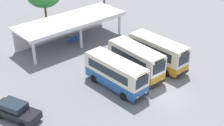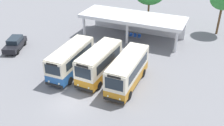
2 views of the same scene
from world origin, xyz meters
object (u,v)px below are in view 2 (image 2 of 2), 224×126
at_px(city_bus_second_in_row, 99,62).
at_px(waiting_chair_fourth_seat, 139,36).
at_px(city_bus_nearest_orange, 71,59).
at_px(parked_car_flank, 15,44).
at_px(city_bus_middle_cream, 128,70).
at_px(waiting_chair_end_by_column, 127,34).
at_px(waiting_chair_second_from_end, 131,35).
at_px(waiting_chair_middle_seat, 135,36).

distance_m(city_bus_second_in_row, waiting_chair_fourth_seat, 11.63).
height_order(city_bus_nearest_orange, parked_car_flank, city_bus_nearest_orange).
relative_size(city_bus_second_in_row, city_bus_middle_cream, 0.94).
bearing_deg(city_bus_middle_cream, city_bus_nearest_orange, -178.60).
xyz_separation_m(city_bus_nearest_orange, waiting_chair_end_by_column, (2.24, 11.99, -1.25)).
distance_m(parked_car_flank, waiting_chair_second_from_end, 16.29).
bearing_deg(waiting_chair_second_from_end, waiting_chair_fourth_seat, 0.71).
height_order(waiting_chair_second_from_end, waiting_chair_fourth_seat, same).
xyz_separation_m(city_bus_second_in_row, waiting_chair_middle_seat, (0.13, 11.50, -1.35)).
height_order(city_bus_nearest_orange, city_bus_middle_cream, city_bus_middle_cream).
distance_m(parked_car_flank, waiting_chair_middle_seat, 16.81).
height_order(city_bus_middle_cream, waiting_chair_second_from_end, city_bus_middle_cream).
height_order(city_bus_middle_cream, parked_car_flank, city_bus_middle_cream).
relative_size(waiting_chair_second_from_end, waiting_chair_fourth_seat, 1.00).
xyz_separation_m(city_bus_nearest_orange, waiting_chair_second_from_end, (2.87, 11.90, -1.25)).
xyz_separation_m(city_bus_nearest_orange, city_bus_middle_cream, (6.76, 0.17, 0.07)).
relative_size(parked_car_flank, waiting_chair_middle_seat, 5.68).
bearing_deg(waiting_chair_end_by_column, waiting_chair_second_from_end, -7.98).
bearing_deg(city_bus_middle_cream, parked_car_flank, 173.17).
height_order(city_bus_second_in_row, waiting_chair_middle_seat, city_bus_second_in_row).
relative_size(city_bus_middle_cream, waiting_chair_fourth_seat, 8.75).
bearing_deg(waiting_chair_end_by_column, city_bus_nearest_orange, -100.57).
bearing_deg(city_bus_nearest_orange, waiting_chair_second_from_end, 76.42).
bearing_deg(waiting_chair_second_from_end, city_bus_second_in_row, -87.49).
height_order(city_bus_second_in_row, waiting_chair_end_by_column, city_bus_second_in_row).
bearing_deg(city_bus_middle_cream, city_bus_second_in_row, 176.04).
distance_m(waiting_chair_middle_seat, waiting_chair_fourth_seat, 0.64).
distance_m(city_bus_second_in_row, waiting_chair_middle_seat, 11.58).
distance_m(city_bus_nearest_orange, waiting_chair_end_by_column, 12.26).
relative_size(city_bus_nearest_orange, waiting_chair_middle_seat, 8.71).
distance_m(waiting_chair_second_from_end, waiting_chair_middle_seat, 0.64).
bearing_deg(city_bus_second_in_row, parked_car_flank, 172.46).
distance_m(city_bus_nearest_orange, parked_car_flank, 10.49).
distance_m(city_bus_nearest_orange, city_bus_second_in_row, 3.40).
distance_m(parked_car_flank, waiting_chair_fourth_seat, 17.34).
xyz_separation_m(city_bus_second_in_row, waiting_chair_fourth_seat, (0.77, 11.52, -1.35)).
height_order(city_bus_nearest_orange, waiting_chair_second_from_end, city_bus_nearest_orange).
bearing_deg(parked_car_flank, waiting_chair_fourth_seat, 34.10).
bearing_deg(waiting_chair_middle_seat, waiting_chair_fourth_seat, 1.86).
height_order(waiting_chair_end_by_column, waiting_chair_middle_seat, same).
bearing_deg(city_bus_second_in_row, waiting_chair_fourth_seat, 86.17).
xyz_separation_m(parked_car_flank, waiting_chair_middle_seat, (13.72, 9.70, -0.31)).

